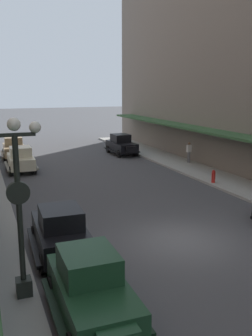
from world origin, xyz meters
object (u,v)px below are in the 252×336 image
object	(u,v)px
parked_car_0	(21,159)
pedestrian_1	(189,152)
parked_car_3	(121,144)
lamp_post_with_clock	(19,202)
fire_hydrant	(213,176)
parked_car_4	(91,286)
parked_car_2	(60,230)
parked_car_5	(14,148)

from	to	relation	value
parked_car_0	pedestrian_1	distance (m)	13.03
parked_car_3	lamp_post_with_clock	xyz separation A→B (m)	(-11.27, -21.48, 2.04)
fire_hydrant	lamp_post_with_clock	bearing A→B (deg)	-144.62
parked_car_4	fire_hydrant	distance (m)	15.46
parked_car_2	lamp_post_with_clock	xyz separation A→B (m)	(-1.64, -2.65, 2.04)
parked_car_4	parked_car_5	distance (m)	24.67
parked_car_2	lamp_post_with_clock	bearing A→B (deg)	-121.79
parked_car_0	pedestrian_1	xyz separation A→B (m)	(12.81, -2.36, 0.05)
parked_car_3	parked_car_5	xyz separation A→B (m)	(-9.39, 1.58, 0.00)
parked_car_3	parked_car_5	distance (m)	9.52
parked_car_0	pedestrian_1	size ratio (longest dim) A/B	2.61
parked_car_2	pedestrian_1	xyz separation A→B (m)	(13.03, 12.62, 0.05)
parked_car_2	parked_car_3	distance (m)	21.15
parked_car_5	pedestrian_1	xyz separation A→B (m)	(12.79, -7.79, 0.05)
parked_car_3	parked_car_4	bearing A→B (deg)	-112.79
parked_car_5	pedestrian_1	distance (m)	14.98
parked_car_2	fire_hydrant	xyz separation A→B (m)	(11.11, 6.40, -0.38)
parked_car_3	parked_car_0	bearing A→B (deg)	-157.74
parked_car_4	pedestrian_1	bearing A→B (deg)	52.17
parked_car_4	pedestrian_1	distance (m)	21.37
parked_car_4	fire_hydrant	xyz separation A→B (m)	(11.18, 10.66, -0.38)
parked_car_4	lamp_post_with_clock	world-z (taller)	lamp_post_with_clock
parked_car_0	pedestrian_1	world-z (taller)	parked_car_0
parked_car_0	parked_car_5	bearing A→B (deg)	89.83
parked_car_0	parked_car_4	distance (m)	19.24
pedestrian_1	fire_hydrant	bearing A→B (deg)	-107.17
lamp_post_with_clock	pedestrian_1	xyz separation A→B (m)	(14.67, 15.27, -2.00)
fire_hydrant	parked_car_4	bearing A→B (deg)	-136.37
parked_car_0	parked_car_2	world-z (taller)	same
pedestrian_1	parked_car_4	bearing A→B (deg)	-127.83
fire_hydrant	pedestrian_1	size ratio (longest dim) A/B	0.50
fire_hydrant	parked_car_3	bearing A→B (deg)	96.81
parked_car_0	parked_car_2	distance (m)	14.98
parked_car_0	fire_hydrant	world-z (taller)	parked_car_0
parked_car_2	lamp_post_with_clock	distance (m)	3.73
parked_car_2	parked_car_5	bearing A→B (deg)	89.35
parked_car_4	fire_hydrant	world-z (taller)	parked_car_4
fire_hydrant	parked_car_2	bearing A→B (deg)	-150.03
parked_car_5	pedestrian_1	size ratio (longest dim) A/B	2.62
fire_hydrant	pedestrian_1	world-z (taller)	pedestrian_1
parked_car_2	parked_car_3	bearing A→B (deg)	62.93
parked_car_4	parked_car_0	bearing A→B (deg)	89.12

